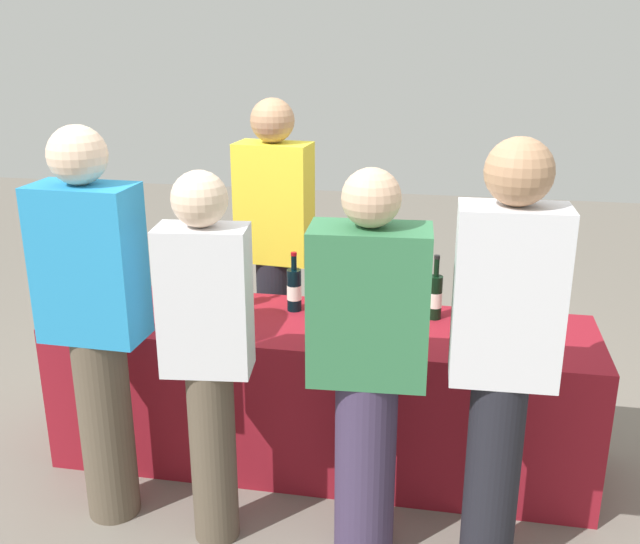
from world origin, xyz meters
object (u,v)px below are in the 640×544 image
at_px(wine_bottle_5, 491,301).
at_px(wine_glass_2, 217,303).
at_px(guest_0, 95,318).
at_px(guest_2, 367,363).
at_px(wine_bottle_2, 227,286).
at_px(wine_bottle_3, 294,289).
at_px(wine_bottle_1, 205,281).
at_px(wine_glass_3, 364,315).
at_px(server_pouring, 275,244).
at_px(guest_3, 503,354).
at_px(wine_bottle_0, 171,279).
at_px(wine_glass_0, 180,298).
at_px(wine_glass_1, 194,307).
at_px(wine_bottle_4, 435,296).
at_px(guest_1, 208,349).

xyz_separation_m(wine_bottle_5, wine_glass_2, (-1.25, -0.19, -0.03)).
distance_m(guest_0, guest_2, 1.12).
bearing_deg(wine_bottle_2, wine_bottle_3, 7.65).
relative_size(wine_bottle_1, wine_glass_3, 2.45).
distance_m(server_pouring, guest_3, 1.66).
xyz_separation_m(wine_bottle_0, wine_glass_0, (0.14, -0.24, -0.01)).
distance_m(wine_glass_0, server_pouring, 0.70).
relative_size(wine_bottle_5, server_pouring, 0.20).
bearing_deg(wine_glass_0, wine_bottle_1, 78.31).
bearing_deg(guest_3, wine_bottle_1, 148.10).
bearing_deg(wine_glass_0, wine_bottle_3, 22.18).
xyz_separation_m(wine_glass_2, server_pouring, (0.12, 0.63, 0.11)).
distance_m(wine_bottle_0, wine_glass_1, 0.39).
xyz_separation_m(wine_bottle_1, wine_bottle_4, (1.13, 0.01, -0.01)).
height_order(wine_bottle_3, wine_glass_3, wine_bottle_3).
distance_m(wine_bottle_3, wine_bottle_5, 0.93).
bearing_deg(wine_glass_3, wine_bottle_4, 39.12).
bearing_deg(guest_1, wine_bottle_2, 95.32).
bearing_deg(wine_glass_3, guest_2, -81.44).
xyz_separation_m(wine_bottle_0, guest_0, (-0.03, -0.74, 0.09)).
xyz_separation_m(wine_glass_0, wine_glass_3, (0.87, -0.02, -0.01)).
xyz_separation_m(wine_bottle_0, wine_glass_2, (0.32, -0.24, -0.02)).
height_order(wine_glass_0, wine_glass_1, wine_glass_0).
xyz_separation_m(wine_bottle_1, server_pouring, (0.26, 0.41, 0.08)).
relative_size(wine_glass_2, server_pouring, 0.08).
height_order(wine_bottle_4, wine_glass_0, wine_bottle_4).
height_order(wine_bottle_3, guest_3, guest_3).
distance_m(wine_bottle_3, guest_0, 0.98).
relative_size(wine_bottle_4, guest_3, 0.18).
bearing_deg(wine_bottle_4, wine_glass_1, -164.37).
distance_m(wine_bottle_5, wine_glass_3, 0.60).
height_order(wine_bottle_5, wine_glass_2, wine_bottle_5).
xyz_separation_m(wine_bottle_2, wine_bottle_3, (0.32, 0.04, -0.01)).
height_order(server_pouring, guest_2, server_pouring).
xyz_separation_m(wine_bottle_5, wine_glass_1, (-1.34, -0.26, -0.02)).
bearing_deg(wine_bottle_4, guest_1, -136.60).
xyz_separation_m(guest_0, guest_3, (1.60, -0.09, 0.02)).
xyz_separation_m(wine_bottle_2, guest_1, (0.15, -0.73, 0.01)).
bearing_deg(wine_glass_3, wine_bottle_5, 20.22).
height_order(wine_bottle_2, server_pouring, server_pouring).
height_order(wine_bottle_5, guest_3, guest_3).
distance_m(wine_bottle_1, guest_3, 1.61).
bearing_deg(wine_glass_1, wine_bottle_2, 70.90).
relative_size(wine_bottle_1, wine_bottle_2, 1.01).
relative_size(wine_bottle_5, guest_0, 0.20).
distance_m(wine_bottle_0, wine_glass_3, 1.04).
height_order(wine_bottle_0, wine_bottle_2, wine_bottle_2).
distance_m(wine_bottle_1, wine_bottle_3, 0.46).
height_order(wine_bottle_1, wine_glass_1, wine_bottle_1).
height_order(wine_glass_1, guest_3, guest_3).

